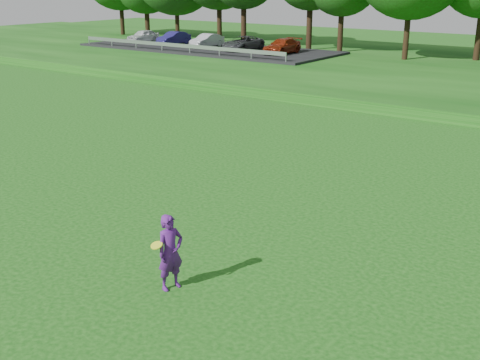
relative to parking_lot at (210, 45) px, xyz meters
The scene contains 4 objects.
ground 40.38m from the parking_lot, 54.37° to the right, with size 140.00×140.00×0.00m, color #0E430D.
walking_path 26.80m from the parking_lot, 28.58° to the right, with size 130.00×1.60×0.04m, color gray.
parking_lot is the anchor object (origin of this frame).
woman 42.63m from the parking_lot, 52.32° to the right, with size 0.57×0.82×1.77m.
Camera 1 is at (10.97, -9.83, 6.66)m, focal length 45.00 mm.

